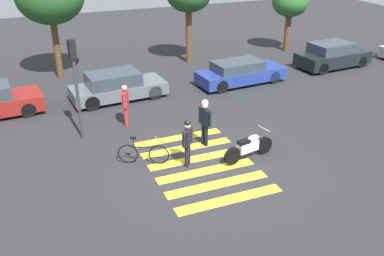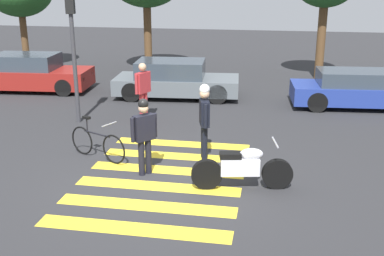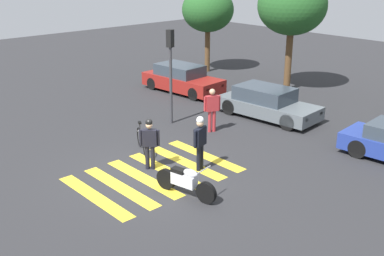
# 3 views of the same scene
# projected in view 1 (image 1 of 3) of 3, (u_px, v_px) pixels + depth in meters

# --- Properties ---
(ground_plane) EXTENTS (60.00, 60.00, 0.00)m
(ground_plane) POSITION_uv_depth(u_px,v_px,m) (201.00, 165.00, 14.95)
(ground_plane) COLOR #2B2B2D
(police_motorcycle) EXTENTS (2.10, 0.70, 1.04)m
(police_motorcycle) POSITION_uv_depth(u_px,v_px,m) (249.00, 147.00, 15.14)
(police_motorcycle) COLOR black
(police_motorcycle) RESTS_ON ground_plane
(leaning_bicycle) EXTENTS (1.64, 0.81, 1.02)m
(leaning_bicycle) POSITION_uv_depth(u_px,v_px,m) (143.00, 153.00, 14.87)
(leaning_bicycle) COLOR black
(leaning_bicycle) RESTS_ON ground_plane
(officer_on_foot) EXTENTS (0.32, 0.67, 1.85)m
(officer_on_foot) POSITION_uv_depth(u_px,v_px,m) (205.00, 119.00, 15.82)
(officer_on_foot) COLOR black
(officer_on_foot) RESTS_ON ground_plane
(officer_by_motorcycle) EXTENTS (0.48, 0.51, 1.74)m
(officer_by_motorcycle) POSITION_uv_depth(u_px,v_px,m) (187.00, 140.00, 14.49)
(officer_by_motorcycle) COLOR black
(officer_by_motorcycle) RESTS_ON ground_plane
(pedestrian_bystander) EXTENTS (0.39, 0.65, 1.78)m
(pedestrian_bystander) POSITION_uv_depth(u_px,v_px,m) (125.00, 102.00, 17.43)
(pedestrian_bystander) COLOR #B22D33
(pedestrian_bystander) RESTS_ON ground_plane
(crosswalk_stripes) EXTENTS (3.52, 4.95, 0.01)m
(crosswalk_stripes) POSITION_uv_depth(u_px,v_px,m) (201.00, 165.00, 14.94)
(crosswalk_stripes) COLOR yellow
(crosswalk_stripes) RESTS_ON ground_plane
(car_grey_coupe) EXTENTS (4.58, 2.17, 1.34)m
(car_grey_coupe) POSITION_uv_depth(u_px,v_px,m) (117.00, 86.00, 20.25)
(car_grey_coupe) COLOR black
(car_grey_coupe) RESTS_ON ground_plane
(car_blue_hatchback) EXTENTS (4.82, 2.04, 1.25)m
(car_blue_hatchback) POSITION_uv_depth(u_px,v_px,m) (240.00, 73.00, 22.21)
(car_blue_hatchback) COLOR black
(car_blue_hatchback) RESTS_ON ground_plane
(car_black_suv) EXTENTS (4.47, 2.19, 1.47)m
(car_black_suv) POSITION_uv_depth(u_px,v_px,m) (332.00, 56.00, 24.76)
(car_black_suv) COLOR black
(car_black_suv) RESTS_ON ground_plane
(traffic_light_pole) EXTENTS (0.29, 0.35, 3.92)m
(traffic_light_pole) POSITION_uv_depth(u_px,v_px,m) (75.00, 74.00, 15.66)
(traffic_light_pole) COLOR #38383D
(traffic_light_pole) RESTS_ON ground_plane
(street_tree_end) EXTENTS (2.31, 2.31, 4.17)m
(street_tree_end) POSITION_uv_depth(u_px,v_px,m) (290.00, 2.00, 26.98)
(street_tree_end) COLOR brown
(street_tree_end) RESTS_ON ground_plane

